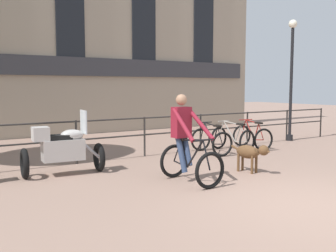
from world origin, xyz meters
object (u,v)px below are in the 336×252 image
cyclist_with_bike (187,143)px  dog (251,152)px  parked_motorcycle (62,148)px  parked_bicycle_mid_right (252,137)px  parked_bicycle_near_lamp (211,141)px  parked_bicycle_mid_left (233,139)px  street_lamp (291,73)px

cyclist_with_bike → dog: 1.65m
parked_motorcycle → parked_bicycle_mid_right: (5.85, 0.31, -0.20)m
cyclist_with_bike → parked_bicycle_near_lamp: (2.44, 2.20, -0.41)m
parked_motorcycle → parked_bicycle_near_lamp: size_ratio=1.47×
parked_motorcycle → parked_bicycle_mid_right: bearing=-80.9°
cyclist_with_bike → parked_motorcycle: size_ratio=0.99×
dog → parked_bicycle_mid_left: parked_bicycle_mid_left is taller
cyclist_with_bike → parked_bicycle_near_lamp: size_ratio=1.46×
parked_bicycle_near_lamp → street_lamp: (3.94, 0.57, 1.93)m
cyclist_with_bike → parked_motorcycle: 2.63m
dog → parked_bicycle_near_lamp: bearing=59.4°
cyclist_with_bike → parked_bicycle_mid_left: (3.23, 2.20, -0.41)m
parked_bicycle_mid_right → parked_bicycle_near_lamp: bearing=8.5°
parked_bicycle_near_lamp → parked_bicycle_mid_left: same height
dog → parked_bicycle_near_lamp: 2.47m
cyclist_with_bike → dog: bearing=-6.4°
street_lamp → parked_motorcycle: bearing=-173.9°
street_lamp → parked_bicycle_mid_left: bearing=-169.8°
street_lamp → parked_bicycle_mid_right: bearing=-166.5°
parked_bicycle_near_lamp → dog: bearing=75.8°
dog → parked_motorcycle: parked_motorcycle is taller
parked_motorcycle → parked_bicycle_mid_left: 5.08m
parked_motorcycle → parked_bicycle_mid_right: 5.86m
dog → parked_bicycle_near_lamp: size_ratio=0.84×
parked_bicycle_mid_left → street_lamp: bearing=-176.7°
parked_motorcycle → cyclist_with_bike: bearing=-129.8°
parked_bicycle_mid_left → cyclist_with_bike: bearing=27.2°
dog → parked_motorcycle: (-3.44, 2.01, 0.12)m
parked_bicycle_near_lamp → street_lamp: street_lamp is taller
cyclist_with_bike → dog: (1.61, -0.13, -0.32)m
dog → street_lamp: street_lamp is taller
parked_motorcycle → parked_bicycle_mid_right: size_ratio=1.44×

